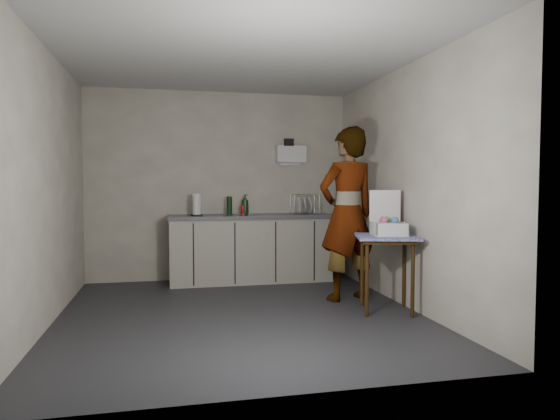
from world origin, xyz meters
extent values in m
plane|color=#242429|center=(0.00, 0.00, 0.00)|extent=(4.00, 4.00, 0.00)
cube|color=#B4AA9D|center=(0.00, 1.99, 1.30)|extent=(3.60, 0.02, 2.60)
cube|color=#B4AA9D|center=(1.79, 0.00, 1.30)|extent=(0.02, 4.00, 2.60)
cube|color=#B4AA9D|center=(-1.79, 0.00, 1.30)|extent=(0.02, 4.00, 2.60)
cube|color=silver|center=(0.00, 0.00, 2.60)|extent=(3.60, 4.00, 0.01)
cube|color=black|center=(0.40, 1.70, 0.04)|extent=(2.20, 0.52, 0.08)
cube|color=beige|center=(0.40, 1.70, 0.43)|extent=(2.20, 0.58, 0.86)
cube|color=#52555D|center=(0.40, 1.70, 0.89)|extent=(2.24, 0.62, 0.05)
cube|color=black|center=(-0.40, 1.41, 0.43)|extent=(0.02, 0.01, 0.80)
cube|color=black|center=(0.13, 1.41, 0.43)|extent=(0.02, 0.01, 0.80)
cube|color=black|center=(0.67, 1.41, 0.43)|extent=(0.01, 0.01, 0.80)
cube|color=black|center=(1.20, 1.41, 0.43)|extent=(0.02, 0.01, 0.80)
cube|color=white|center=(1.00, 1.92, 1.75)|extent=(0.42, 0.16, 0.24)
cube|color=white|center=(1.00, 1.97, 1.61)|extent=(0.30, 0.06, 0.04)
cube|color=black|center=(0.95, 1.83, 1.91)|extent=(0.14, 0.02, 0.10)
cylinder|color=#3A240D|center=(1.22, -0.36, 0.37)|extent=(0.04, 0.04, 0.73)
cylinder|color=#3A240D|center=(1.65, -0.48, 0.37)|extent=(0.04, 0.04, 0.73)
cylinder|color=#3A240D|center=(1.35, 0.08, 0.37)|extent=(0.04, 0.04, 0.73)
cylinder|color=#3A240D|center=(1.78, -0.05, 0.37)|extent=(0.04, 0.04, 0.73)
cube|color=#3A240D|center=(1.50, -0.20, 0.75)|extent=(0.67, 0.67, 0.04)
cube|color=#192898|center=(1.50, -0.20, 0.78)|extent=(0.76, 0.76, 0.03)
imported|color=#B2A593|center=(1.29, 0.39, 0.99)|extent=(0.81, 0.63, 1.97)
imported|color=black|center=(0.31, 1.70, 1.05)|extent=(0.15, 0.15, 0.28)
cylinder|color=red|center=(0.28, 1.69, 0.97)|extent=(0.07, 0.07, 0.12)
cylinder|color=black|center=(0.09, 1.68, 1.04)|extent=(0.07, 0.07, 0.25)
cylinder|color=black|center=(-0.34, 1.65, 0.92)|extent=(0.16, 0.16, 0.02)
cylinder|color=white|center=(-0.34, 1.65, 1.06)|extent=(0.11, 0.11, 0.27)
cube|color=silver|center=(1.16, 1.76, 0.92)|extent=(0.40, 0.30, 0.02)
cylinder|color=silver|center=(0.99, 1.63, 1.06)|extent=(0.01, 0.01, 0.26)
cylinder|color=silver|center=(1.34, 1.63, 1.06)|extent=(0.01, 0.01, 0.26)
cylinder|color=silver|center=(0.99, 1.89, 1.06)|extent=(0.01, 0.01, 0.26)
cylinder|color=silver|center=(1.34, 1.89, 1.06)|extent=(0.01, 0.01, 0.26)
cylinder|color=white|center=(1.07, 1.76, 1.04)|extent=(0.05, 0.22, 0.22)
cylinder|color=white|center=(1.14, 1.76, 1.04)|extent=(0.05, 0.22, 0.22)
cylinder|color=white|center=(1.22, 1.76, 1.04)|extent=(0.05, 0.22, 0.22)
cube|color=white|center=(1.53, -0.19, 0.80)|extent=(0.39, 0.39, 0.01)
cube|color=white|center=(1.50, -0.35, 0.87)|extent=(0.33, 0.07, 0.12)
cube|color=white|center=(1.56, -0.03, 0.87)|extent=(0.33, 0.07, 0.12)
cube|color=white|center=(1.37, -0.16, 0.87)|extent=(0.07, 0.33, 0.12)
cube|color=white|center=(1.69, -0.22, 0.87)|extent=(0.07, 0.33, 0.12)
cube|color=white|center=(1.56, -0.02, 1.10)|extent=(0.33, 0.07, 0.33)
cylinder|color=white|center=(1.53, -0.19, 0.87)|extent=(0.22, 0.22, 0.12)
sphere|color=#FF5D9B|center=(1.47, -0.22, 0.95)|extent=(0.08, 0.08, 0.08)
sphere|color=#4F8FD6|center=(1.58, -0.24, 0.95)|extent=(0.08, 0.08, 0.08)
sphere|color=#63F195|center=(1.54, -0.13, 0.95)|extent=(0.08, 0.08, 0.08)
sphere|color=#FF5D9B|center=(1.49, -0.13, 0.95)|extent=(0.08, 0.08, 0.08)
camera|label=1|loc=(-0.70, -4.97, 1.33)|focal=32.00mm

